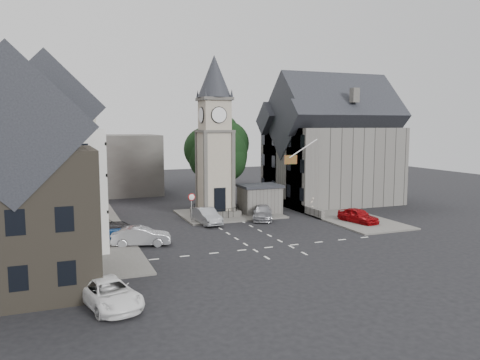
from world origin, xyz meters
name	(u,v)px	position (x,y,z in m)	size (l,w,h in m)	color
ground	(244,232)	(0.00, 0.00, 0.00)	(120.00, 120.00, 0.00)	black
pavement_west	(90,229)	(-12.50, 6.00, 0.07)	(6.00, 30.00, 0.14)	#595651
pavement_east	(316,208)	(12.00, 8.00, 0.07)	(6.00, 26.00, 0.14)	#595651
central_island	(229,214)	(1.50, 8.00, 0.08)	(10.00, 8.00, 0.16)	#595651
road_markings	(271,247)	(0.00, -5.50, 0.01)	(20.00, 8.00, 0.01)	silver
clock_tower	(215,137)	(0.00, 7.99, 8.12)	(4.86, 4.86, 16.25)	#4C4944
stone_shelter	(260,199)	(4.80, 7.50, 1.55)	(4.30, 3.30, 3.08)	#615E59
town_tree	(218,146)	(2.00, 13.00, 6.97)	(7.20, 7.20, 10.80)	black
warning_sign_post	(192,202)	(-3.20, 5.43, 2.03)	(0.70, 0.19, 2.85)	black
terrace_pink	(51,151)	(-15.50, 16.00, 6.58)	(8.10, 7.60, 12.80)	pink
terrace_cream	(51,156)	(-15.50, 8.00, 6.58)	(8.10, 7.60, 12.80)	beige
terrace_tudor	(50,167)	(-15.50, 0.00, 6.19)	(8.10, 7.60, 12.00)	silver
building_sw_stone	(19,197)	(-17.00, -9.00, 5.35)	(8.60, 7.60, 10.40)	#474035
backdrop_west	(81,165)	(-12.00, 28.00, 4.00)	(20.00, 10.00, 8.00)	#4C4944
east_building	(330,151)	(15.59, 11.00, 6.26)	(14.40, 11.40, 12.60)	#615E59
east_boundary_wall	(286,203)	(9.20, 10.00, 0.45)	(0.40, 16.00, 0.90)	#615E59
flagpole	(303,148)	(8.00, 4.00, 7.00)	(3.68, 0.10, 2.74)	white
car_west_blue	(121,236)	(-10.51, -0.13, 0.63)	(1.49, 3.71, 1.26)	#1C539E
car_west_silver	(141,236)	(-9.16, -1.37, 0.74)	(1.57, 4.50, 1.48)	#9E9FA6
car_west_grey	(104,227)	(-11.50, 3.58, 0.67)	(2.22, 4.81, 1.34)	#323134
car_island_silver	(206,216)	(-2.03, 4.50, 0.75)	(1.59, 4.56, 1.50)	#94989D
car_island_east	(263,213)	(3.79, 4.50, 0.68)	(1.90, 4.67, 1.35)	#999AA1
car_east_red	(358,216)	(11.50, -0.52, 0.72)	(1.71, 4.24, 1.45)	#9E080C
van_sw_white	(109,293)	(-12.79, -13.11, 0.69)	(2.29, 4.96, 1.38)	white
pedestrian	(312,205)	(9.93, 5.43, 0.88)	(0.64, 0.42, 1.75)	#A89B8A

